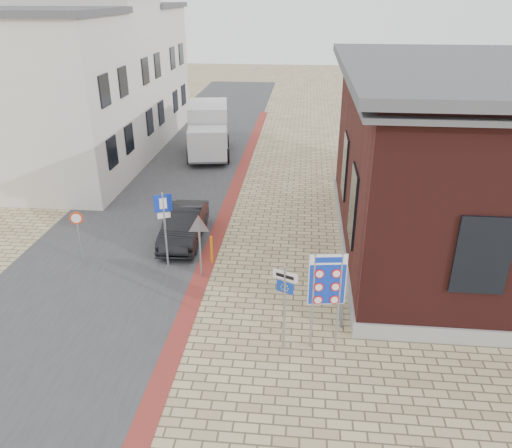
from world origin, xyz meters
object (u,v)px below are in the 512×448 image
at_px(box_truck, 208,130).
at_px(border_sign, 327,282).
at_px(parking_sign, 164,216).
at_px(bollard, 212,250).
at_px(essen_sign, 285,295).
at_px(sedan, 184,225).

bearing_deg(box_truck, border_sign, -79.02).
bearing_deg(border_sign, box_truck, 102.24).
bearing_deg(parking_sign, bollard, -11.93).
bearing_deg(border_sign, bollard, 123.91).
height_order(border_sign, essen_sign, border_sign).
height_order(border_sign, bollard, border_sign).
bearing_deg(bollard, box_truck, 100.88).
height_order(essen_sign, parking_sign, parking_sign).
bearing_deg(essen_sign, parking_sign, 160.46).
relative_size(border_sign, parking_sign, 1.03).
xyz_separation_m(border_sign, parking_sign, (-5.42, 4.00, -0.14)).
xyz_separation_m(essen_sign, parking_sign, (-4.34, 4.20, 0.21)).
distance_m(sedan, bollard, 2.20).
xyz_separation_m(box_truck, essen_sign, (5.34, -17.75, 0.23)).
height_order(box_truck, essen_sign, box_truck).
height_order(sedan, essen_sign, essen_sign).
distance_m(sedan, essen_sign, 7.60).
relative_size(essen_sign, bollard, 2.45).
bearing_deg(essen_sign, box_truck, 131.26).
distance_m(sedan, box_truck, 11.59).
relative_size(box_truck, border_sign, 2.02).
bearing_deg(essen_sign, bollard, 146.13).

